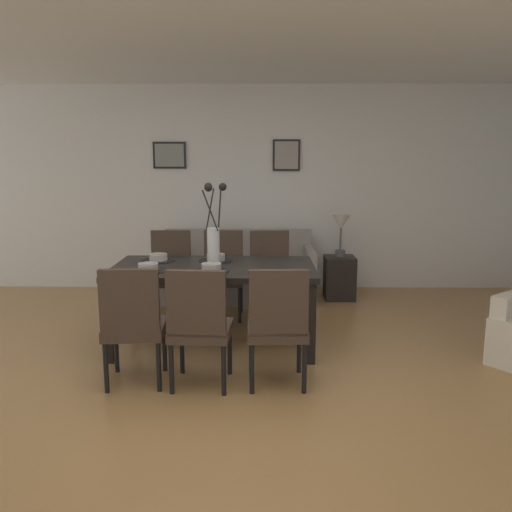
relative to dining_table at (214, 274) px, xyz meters
name	(u,v)px	position (x,y,z in m)	size (l,w,h in m)	color
ground_plane	(231,392)	(0.20, -1.00, -0.67)	(9.00, 9.00, 0.00)	#A87A47
back_wall_panel	(244,189)	(0.20, 2.25, 0.63)	(9.00, 0.10, 2.60)	silver
ceiling_panel	(231,23)	(0.20, -0.60, 1.97)	(9.00, 7.20, 0.08)	white
dining_table	(214,274)	(0.00, 0.00, 0.00)	(1.80, 1.00, 0.74)	black
dining_chair_near_left	(133,320)	(-0.52, -0.89, -0.16)	(0.47, 0.47, 0.92)	#3D2D23
dining_chair_near_right	(170,270)	(-0.55, 0.89, -0.16)	(0.44, 0.44, 0.92)	#3D2D23
dining_chair_far_left	(199,322)	(-0.03, -0.93, -0.16)	(0.46, 0.46, 0.92)	#3D2D23
dining_chair_far_right	(223,269)	(0.01, 0.92, -0.16)	(0.44, 0.44, 0.92)	#3D2D23
dining_chair_mid_left	(278,321)	(0.55, -0.90, -0.16)	(0.45, 0.45, 0.92)	#3D2D23
dining_chair_mid_right	(270,270)	(0.52, 0.89, -0.16)	(0.47, 0.47, 0.92)	#3D2D23
centerpiece_vase	(213,234)	(0.00, 0.00, 0.36)	(0.21, 0.23, 0.73)	silver
placemat_near_left	(148,271)	(-0.54, -0.22, 0.08)	(0.32, 0.32, 0.01)	black
bowl_near_left	(148,266)	(-0.54, -0.22, 0.11)	(0.17, 0.17, 0.07)	#B2ADA3
placemat_near_right	(158,261)	(-0.54, 0.22, 0.08)	(0.32, 0.32, 0.01)	black
bowl_near_right	(158,257)	(-0.54, 0.22, 0.11)	(0.17, 0.17, 0.07)	#B2ADA3
placemat_far_left	(211,271)	(0.00, -0.22, 0.08)	(0.32, 0.32, 0.01)	black
bowl_far_left	(211,266)	(0.00, -0.22, 0.11)	(0.17, 0.17, 0.07)	#B2ADA3
placemat_far_right	(216,261)	(0.00, 0.22, 0.08)	(0.32, 0.32, 0.01)	black
bowl_far_right	(216,257)	(0.00, 0.22, 0.11)	(0.17, 0.17, 0.07)	#B2ADA3
sofa	(237,275)	(0.13, 1.69, -0.39)	(1.86, 0.84, 0.80)	gray
side_table	(339,278)	(1.38, 1.63, -0.41)	(0.36, 0.36, 0.52)	black
table_lamp	(341,226)	(1.38, 1.63, 0.23)	(0.22, 0.22, 0.51)	#4C4C51
framed_picture_left	(170,155)	(-0.74, 2.18, 1.06)	(0.42, 0.03, 0.33)	black
framed_picture_center	(286,155)	(0.74, 2.18, 1.06)	(0.35, 0.03, 0.39)	black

